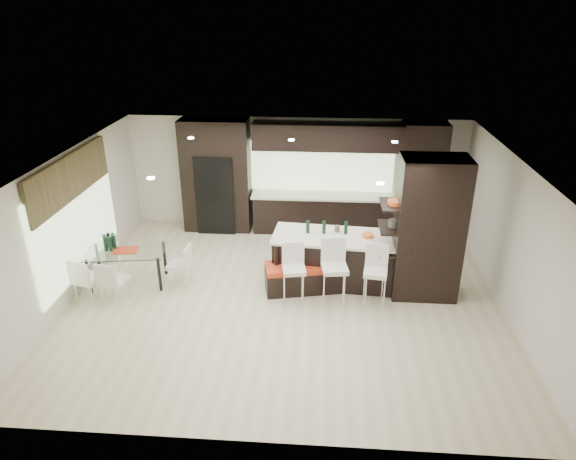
# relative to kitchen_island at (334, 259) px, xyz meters

# --- Properties ---
(ground) EXTENTS (8.00, 8.00, 0.00)m
(ground) POSITION_rel_kitchen_island_xyz_m (-0.90, -0.72, -0.50)
(ground) COLOR beige
(ground) RESTS_ON ground
(back_wall) EXTENTS (8.00, 0.02, 2.70)m
(back_wall) POSITION_rel_kitchen_island_xyz_m (-0.90, 2.78, 0.85)
(back_wall) COLOR beige
(back_wall) RESTS_ON ground
(left_wall) EXTENTS (0.02, 7.00, 2.70)m
(left_wall) POSITION_rel_kitchen_island_xyz_m (-4.90, -0.72, 0.85)
(left_wall) COLOR beige
(left_wall) RESTS_ON ground
(right_wall) EXTENTS (0.02, 7.00, 2.70)m
(right_wall) POSITION_rel_kitchen_island_xyz_m (3.10, -0.72, 0.85)
(right_wall) COLOR beige
(right_wall) RESTS_ON ground
(ceiling) EXTENTS (8.00, 7.00, 0.02)m
(ceiling) POSITION_rel_kitchen_island_xyz_m (-0.90, -0.72, 2.20)
(ceiling) COLOR white
(ceiling) RESTS_ON ground
(window_left) EXTENTS (0.04, 3.20, 1.90)m
(window_left) POSITION_rel_kitchen_island_xyz_m (-4.86, -0.52, 0.85)
(window_left) COLOR #B2D199
(window_left) RESTS_ON left_wall
(window_back) EXTENTS (3.40, 0.04, 1.20)m
(window_back) POSITION_rel_kitchen_island_xyz_m (-0.30, 2.74, 1.05)
(window_back) COLOR #B2D199
(window_back) RESTS_ON back_wall
(stone_accent) EXTENTS (0.08, 3.00, 0.80)m
(stone_accent) POSITION_rel_kitchen_island_xyz_m (-4.83, -0.52, 1.75)
(stone_accent) COLOR brown
(stone_accent) RESTS_ON left_wall
(ceiling_spots) EXTENTS (4.00, 3.00, 0.02)m
(ceiling_spots) POSITION_rel_kitchen_island_xyz_m (-0.90, -0.47, 2.18)
(ceiling_spots) COLOR white
(ceiling_spots) RESTS_ON ceiling
(back_cabinetry) EXTENTS (6.80, 0.68, 2.70)m
(back_cabinetry) POSITION_rel_kitchen_island_xyz_m (-0.40, 2.45, 0.85)
(back_cabinetry) COLOR black
(back_cabinetry) RESTS_ON ground
(refrigerator) EXTENTS (0.90, 0.68, 1.90)m
(refrigerator) POSITION_rel_kitchen_island_xyz_m (-2.80, 2.40, 0.45)
(refrigerator) COLOR black
(refrigerator) RESTS_ON ground
(partition_column) EXTENTS (1.20, 0.80, 2.70)m
(partition_column) POSITION_rel_kitchen_island_xyz_m (1.70, -0.32, 0.85)
(partition_column) COLOR black
(partition_column) RESTS_ON ground
(kitchen_island) EXTENTS (2.48, 1.22, 1.00)m
(kitchen_island) POSITION_rel_kitchen_island_xyz_m (0.00, 0.00, 0.00)
(kitchen_island) COLOR black
(kitchen_island) RESTS_ON ground
(stool_left) EXTENTS (0.47, 0.47, 0.93)m
(stool_left) POSITION_rel_kitchen_island_xyz_m (-0.74, -0.82, -0.04)
(stool_left) COLOR silver
(stool_left) RESTS_ON ground
(stool_mid) EXTENTS (0.51, 0.51, 1.02)m
(stool_mid) POSITION_rel_kitchen_island_xyz_m (0.00, -0.84, 0.01)
(stool_mid) COLOR silver
(stool_mid) RESTS_ON ground
(stool_right) EXTENTS (0.47, 0.47, 0.94)m
(stool_right) POSITION_rel_kitchen_island_xyz_m (0.74, -0.83, -0.03)
(stool_right) COLOR silver
(stool_right) RESTS_ON ground
(bench) EXTENTS (1.53, 0.85, 0.55)m
(bench) POSITION_rel_kitchen_island_xyz_m (-0.59, -0.39, -0.22)
(bench) COLOR black
(bench) RESTS_ON ground
(floor_vase) EXTENTS (0.46, 0.46, 1.13)m
(floor_vase) POSITION_rel_kitchen_island_xyz_m (0.05, 0.20, 0.06)
(floor_vase) COLOR #454A35
(floor_vase) RESTS_ON ground
(dining_table) EXTENTS (1.59, 1.04, 0.72)m
(dining_table) POSITION_rel_kitchen_island_xyz_m (-4.06, -0.38, -0.14)
(dining_table) COLOR white
(dining_table) RESTS_ON ground
(chair_near) EXTENTS (0.51, 0.51, 0.82)m
(chair_near) POSITION_rel_kitchen_island_xyz_m (-4.06, -1.10, -0.09)
(chair_near) COLOR silver
(chair_near) RESTS_ON ground
(chair_far) EXTENTS (0.57, 0.57, 0.85)m
(chair_far) POSITION_rel_kitchen_island_xyz_m (-4.52, -1.11, -0.08)
(chair_far) COLOR silver
(chair_far) RESTS_ON ground
(chair_end) EXTENTS (0.44, 0.44, 0.78)m
(chair_end) POSITION_rel_kitchen_island_xyz_m (-3.02, -0.38, -0.11)
(chair_end) COLOR silver
(chair_end) RESTS_ON ground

